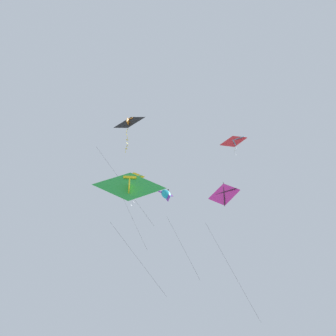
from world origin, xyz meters
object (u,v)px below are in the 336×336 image
at_px(kite_diamond_far_centre, 133,179).
at_px(kite_diamond_low_drifter, 224,195).
at_px(kite_fish_mid_left, 166,194).
at_px(kite_delta_near_right, 129,186).
at_px(kite_delta_highest, 129,123).
at_px(kite_diamond_upper_right, 233,141).

distance_m(kite_diamond_far_centre, kite_diamond_low_drifter, 14.59).
bearing_deg(kite_diamond_far_centre, kite_diamond_low_drifter, 124.60).
relative_size(kite_diamond_far_centre, kite_diamond_low_drifter, 0.86).
distance_m(kite_diamond_low_drifter, kite_fish_mid_left, 4.30).
distance_m(kite_delta_near_right, kite_diamond_far_centre, 13.22).
distance_m(kite_delta_near_right, kite_delta_highest, 8.66).
bearing_deg(kite_delta_highest, kite_diamond_far_centre, -66.85).
height_order(kite_delta_near_right, kite_fish_mid_left, kite_fish_mid_left).
xyz_separation_m(kite_diamond_far_centre, kite_delta_highest, (-0.61, 7.21, -1.15)).
distance_m(kite_delta_near_right, kite_diamond_low_drifter, 6.10).
xyz_separation_m(kite_diamond_low_drifter, kite_delta_highest, (6.67, -0.72, 8.69)).
height_order(kite_diamond_far_centre, kite_diamond_upper_right, kite_diamond_far_centre).
distance_m(kite_diamond_far_centre, kite_diamond_upper_right, 10.36).
relative_size(kite_diamond_low_drifter, kite_delta_highest, 1.12).
height_order(kite_diamond_far_centre, kite_fish_mid_left, kite_diamond_far_centre).
height_order(kite_delta_near_right, kite_diamond_low_drifter, kite_delta_near_right).
relative_size(kite_diamond_far_centre, kite_diamond_upper_right, 2.57).
height_order(kite_diamond_far_centre, kite_diamond_low_drifter, kite_diamond_far_centre).
height_order(kite_diamond_low_drifter, kite_diamond_upper_right, kite_diamond_upper_right).
distance_m(kite_diamond_low_drifter, kite_delta_highest, 10.98).
relative_size(kite_delta_highest, kite_fish_mid_left, 1.13).
bearing_deg(kite_diamond_upper_right, kite_delta_highest, 5.78).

